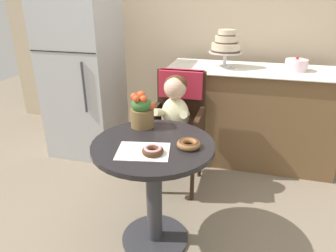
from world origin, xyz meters
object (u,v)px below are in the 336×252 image
Objects in this scene: round_layer_cake at (296,65)px; cafe_table at (154,174)px; donut_front at (153,150)px; flower_vase at (142,111)px; donut_mid at (189,144)px; refrigerator at (83,69)px; wicker_chair at (179,111)px; seated_child at (174,113)px; tiered_cake_stand at (226,45)px.

cafe_table is at bearing -123.83° from round_layer_cake.
flower_vase is at bearing 117.06° from donut_front.
donut_mid is (0.21, -0.00, 0.23)m from cafe_table.
donut_front is at bearing -120.29° from round_layer_cake.
refrigerator is at bearing 133.67° from cafe_table.
wicker_chair is 1.12m from round_layer_cake.
seated_child is 1.15m from refrigerator.
donut_mid is 1.68m from refrigerator.
wicker_chair reaches higher than cafe_table.
cafe_table is 0.31m from donut_mid.
donut_mid is at bearing -69.06° from seated_child.
tiered_cake_stand is at bearing 77.98° from cafe_table.
seated_child reaches higher than cafe_table.
cafe_table is at bearing -57.60° from flower_vase.
cafe_table is at bearing -46.33° from refrigerator.
tiered_cake_stand is at bearing 87.05° from donut_mid.
wicker_chair is at bearing 91.75° from cafe_table.
donut_front reaches higher than donut_mid.
flower_vase is (-0.18, 0.35, 0.09)m from donut_front.
wicker_chair is 0.81m from donut_mid.
donut_front is 0.63× the size of round_layer_cake.
donut_mid is 0.59× the size of flower_vase.
tiered_cake_stand is (0.41, 1.08, 0.27)m from flower_vase.
wicker_chair is 0.90m from donut_front.
round_layer_cake is at bearing 2.48° from tiered_cake_stand.
wicker_chair is 0.77m from tiered_cake_stand.
donut_mid is at bearing 36.49° from donut_front.
refrigerator reaches higher than seated_child.
seated_child is 5.41× the size of donut_mid.
cafe_table is 0.75× the size of wicker_chair.
seated_child is 0.66m from donut_mid.
cafe_table is at bearing -102.02° from tiered_cake_stand.
flower_vase is at bearing -98.83° from wicker_chair.
donut_front is 0.36× the size of tiered_cake_stand.
wicker_chair is at bearing 94.00° from donut_front.
refrigerator is at bearing -173.33° from round_layer_cake.
seated_child is 2.20× the size of tiered_cake_stand.
donut_mid is at bearing -117.07° from round_layer_cake.
refrigerator is (-1.26, 1.10, 0.11)m from donut_mid.
refrigerator is (-1.33, -0.20, -0.25)m from tiered_cake_stand.
donut_front is (0.06, -0.89, 0.10)m from wicker_chair.
round_layer_cake is at bearing 59.71° from donut_front.
refrigerator is (-1.09, 1.23, 0.11)m from donut_front.
flower_vase is 1.27m from refrigerator.
refrigerator reaches higher than flower_vase.
round_layer_cake is (0.61, 0.03, -0.15)m from tiered_cake_stand.
donut_front is 0.52× the size of flower_vase.
flower_vase is 1.52m from round_layer_cake.
donut_mid is 0.08× the size of refrigerator.
flower_vase is at bearing 147.75° from donut_mid.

